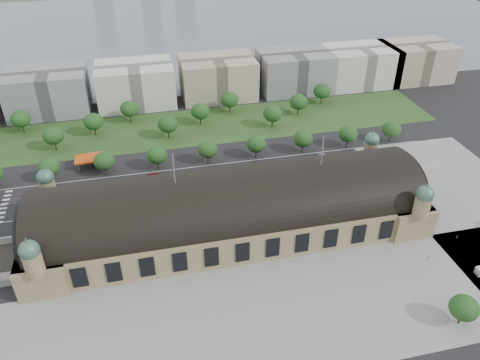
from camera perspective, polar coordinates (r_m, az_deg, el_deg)
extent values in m
plane|color=black|center=(184.73, -1.13, -6.20)|extent=(900.00, 900.00, 0.00)
cube|color=#92825A|center=(180.98, -1.15, -4.73)|extent=(150.00, 40.00, 12.00)
cube|color=#92825A|center=(182.88, -22.33, -7.27)|extent=(16.00, 43.00, 12.00)
cube|color=#92825A|center=(202.58, 17.74, -1.91)|extent=(16.00, 43.00, 12.00)
cylinder|color=black|center=(177.35, -1.17, -3.20)|extent=(144.00, 37.60, 37.60)
cylinder|color=black|center=(179.53, -24.74, -5.49)|extent=(1.20, 32.00, 32.00)
cylinder|color=black|center=(201.25, 19.61, 0.20)|extent=(1.20, 32.00, 32.00)
cylinder|color=#92825A|center=(194.01, -22.31, -1.05)|extent=(6.00, 6.00, 8.00)
sphere|color=#416958|center=(191.19, -22.65, 0.31)|extent=(6.40, 6.40, 6.40)
cone|color=#416958|center=(189.22, -22.90, 1.33)|extent=(1.00, 1.00, 2.50)
cylinder|color=#92825A|center=(212.68, 15.57, 3.46)|extent=(6.00, 6.00, 8.00)
sphere|color=#416958|center=(210.12, 15.79, 4.76)|extent=(6.40, 6.40, 6.40)
cone|color=#416958|center=(208.32, 15.96, 5.73)|extent=(1.00, 1.00, 2.50)
cylinder|color=#92825A|center=(160.89, -23.87, -9.29)|extent=(6.00, 6.00, 8.00)
sphere|color=#416958|center=(157.49, -24.31, -7.80)|extent=(6.40, 6.40, 6.40)
cone|color=#416958|center=(155.09, -24.65, -6.67)|extent=(1.00, 1.00, 2.50)
cylinder|color=#92825A|center=(182.97, 21.30, -3.00)|extent=(6.00, 6.00, 8.00)
sphere|color=#416958|center=(179.99, 21.65, -1.59)|extent=(6.40, 6.40, 6.40)
cone|color=#416958|center=(177.89, 21.91, -0.53)|extent=(1.00, 1.00, 2.50)
cylinder|color=#59595B|center=(164.31, -8.09, 1.38)|extent=(0.50, 0.50, 12.00)
cylinder|color=#59595B|center=(175.89, 10.00, 3.48)|extent=(0.50, 0.50, 12.00)
cube|color=gray|center=(156.25, 6.08, -15.68)|extent=(190.00, 48.00, 0.12)
cube|color=gray|center=(224.88, 25.50, -1.88)|extent=(56.00, 100.00, 0.12)
cube|color=black|center=(213.23, -8.53, -0.57)|extent=(260.00, 26.00, 0.10)
cube|color=#25471C|center=(261.10, -8.64, 6.12)|extent=(300.00, 45.00, 0.10)
cube|color=#D0480C|center=(232.69, -17.81, 2.55)|extent=(14.00, 9.00, 0.70)
cube|color=#59595B|center=(239.18, -17.16, 2.68)|extent=(7.00, 5.00, 3.20)
cylinder|color=#59595B|center=(237.36, -18.99, 2.24)|extent=(0.50, 0.50, 4.40)
cylinder|color=#59595B|center=(236.12, -16.36, 2.58)|extent=(0.50, 0.50, 4.40)
cylinder|color=#59595B|center=(231.85, -19.07, 1.45)|extent=(0.50, 0.50, 4.40)
cylinder|color=#59595B|center=(230.59, -16.38, 1.79)|extent=(0.50, 0.50, 4.40)
cube|color=slate|center=(454.22, -9.34, 17.83)|extent=(700.00, 320.00, 0.08)
cube|color=gray|center=(297.03, -22.36, 9.94)|extent=(45.00, 32.00, 24.00)
cube|color=silver|center=(292.51, -12.60, 11.32)|extent=(45.00, 32.00, 24.00)
cube|color=#B9A691|center=(296.47, -2.74, 12.37)|extent=(45.00, 32.00, 24.00)
cube|color=gray|center=(308.59, 6.67, 13.04)|extent=(45.00, 32.00, 24.00)
cube|color=silver|center=(325.73, 14.39, 13.34)|extent=(45.00, 32.00, 24.00)
cube|color=#B9A691|center=(345.21, 20.53, 13.41)|extent=(45.00, 32.00, 24.00)
cylinder|color=#2D2116|center=(228.84, -21.98, 0.33)|extent=(0.70, 0.70, 4.32)
ellipsoid|color=#1B4217|center=(226.23, -22.25, 1.46)|extent=(9.60, 9.60, 8.16)
cylinder|color=#2D2116|center=(225.49, -16.03, 1.09)|extent=(0.70, 0.70, 4.32)
ellipsoid|color=#1B4217|center=(222.84, -16.23, 2.23)|extent=(9.60, 9.60, 8.16)
cylinder|color=#2D2116|center=(224.67, -9.96, 1.84)|extent=(0.70, 0.70, 4.32)
ellipsoid|color=#1B4217|center=(222.02, -10.09, 3.00)|extent=(9.60, 9.60, 8.16)
cylinder|color=#2D2116|center=(226.41, -3.92, 2.57)|extent=(0.70, 0.70, 4.32)
ellipsoid|color=#1B4217|center=(223.77, -3.97, 3.73)|extent=(9.60, 9.60, 8.16)
cylinder|color=#2D2116|center=(230.65, 1.97, 3.25)|extent=(0.70, 0.70, 4.32)
ellipsoid|color=#1B4217|center=(228.06, 2.00, 4.40)|extent=(9.60, 9.60, 8.16)
cylinder|color=#2D2116|center=(237.25, 7.60, 3.87)|extent=(0.70, 0.70, 4.32)
ellipsoid|color=#1B4217|center=(234.73, 7.70, 4.99)|extent=(9.60, 9.60, 8.16)
cylinder|color=#2D2116|center=(246.02, 12.89, 4.42)|extent=(0.70, 0.70, 4.32)
ellipsoid|color=#1B4217|center=(243.60, 13.04, 5.50)|extent=(9.60, 9.60, 8.16)
cylinder|color=#2D2116|center=(256.75, 17.78, 4.89)|extent=(0.70, 0.70, 4.32)
ellipsoid|color=#1B4217|center=(254.42, 17.98, 5.93)|extent=(9.60, 9.60, 8.16)
cylinder|color=#2D2116|center=(279.68, -24.91, 5.72)|extent=(0.70, 0.70, 4.68)
ellipsoid|color=#1B4217|center=(277.38, -25.18, 6.76)|extent=(10.40, 10.40, 8.84)
cylinder|color=#2D2116|center=(254.73, -21.54, 3.91)|extent=(0.70, 0.70, 4.68)
ellipsoid|color=#1B4217|center=(252.20, -21.81, 5.04)|extent=(10.40, 10.40, 8.84)
cylinder|color=#2D2116|center=(262.76, -17.24, 5.70)|extent=(0.70, 0.70, 4.68)
ellipsoid|color=#1B4217|center=(260.31, -17.44, 6.82)|extent=(10.40, 10.40, 8.84)
cylinder|color=#2D2116|center=(272.42, -13.19, 7.35)|extent=(0.70, 0.70, 4.68)
ellipsoid|color=#1B4217|center=(270.06, -13.34, 8.44)|extent=(10.40, 10.40, 8.84)
cylinder|color=#2D2116|center=(251.09, -8.69, 5.56)|extent=(0.70, 0.70, 4.68)
ellipsoid|color=#1B4217|center=(248.52, -8.80, 6.73)|extent=(10.40, 10.40, 8.84)
cylinder|color=#2D2116|center=(263.38, -4.81, 7.21)|extent=(0.70, 0.70, 4.68)
ellipsoid|color=#1B4217|center=(260.93, -4.87, 8.34)|extent=(10.40, 10.40, 8.84)
cylinder|color=#2D2116|center=(276.95, -1.27, 8.68)|extent=(0.70, 0.70, 4.68)
ellipsoid|color=#1B4217|center=(274.63, -1.29, 9.77)|extent=(10.40, 10.40, 8.84)
cylinder|color=#2D2116|center=(260.19, 3.95, 6.91)|extent=(0.70, 0.70, 4.68)
ellipsoid|color=#1B4217|center=(257.72, 4.00, 8.05)|extent=(10.40, 10.40, 8.84)
cylinder|color=#2D2116|center=(276.02, 7.08, 8.34)|extent=(0.70, 0.70, 4.68)
ellipsoid|color=#1B4217|center=(273.69, 7.16, 9.43)|extent=(10.40, 10.40, 8.84)
cylinder|color=#2D2116|center=(292.73, 9.87, 9.59)|extent=(0.70, 0.70, 4.68)
ellipsoid|color=#1B4217|center=(290.53, 9.98, 10.62)|extent=(10.40, 10.40, 8.84)
cylinder|color=#2D2116|center=(165.75, 25.24, -15.03)|extent=(0.70, 0.70, 3.96)
ellipsoid|color=#1B4217|center=(162.43, 25.65, -13.87)|extent=(9.00, 9.00, 7.65)
imported|color=black|center=(208.41, -21.46, -3.43)|extent=(5.85, 3.02, 1.58)
imported|color=maroon|center=(219.64, -10.44, 0.58)|extent=(5.92, 2.96, 1.65)
imported|color=#192146|center=(212.37, -4.67, -0.21)|extent=(4.03, 1.68, 1.36)
imported|color=slate|center=(235.83, 9.89, 3.05)|extent=(4.42, 1.82, 1.43)
imported|color=silver|center=(238.84, 16.92, 2.42)|extent=(4.95, 2.59, 1.33)
imported|color=black|center=(203.48, -17.65, -3.53)|extent=(5.04, 3.20, 1.57)
imported|color=maroon|center=(206.32, -22.32, -4.07)|extent=(5.72, 4.16, 1.44)
imported|color=#171843|center=(202.60, -15.05, -3.25)|extent=(4.96, 3.70, 1.34)
imported|color=slate|center=(205.40, -21.09, -3.92)|extent=(5.06, 3.50, 1.60)
imported|color=white|center=(203.77, -18.22, -3.60)|extent=(4.57, 3.97, 1.49)
imported|color=gray|center=(202.81, -15.93, -3.33)|extent=(5.97, 5.27, 1.53)
imported|color=black|center=(202.28, -14.15, -3.16)|extent=(4.88, 4.04, 1.33)
imported|color=#D54722|center=(203.35, -7.33, -1.74)|extent=(12.21, 3.93, 3.34)
imported|color=silver|center=(207.08, 0.64, -0.75)|extent=(11.74, 3.53, 3.23)
imported|color=beige|center=(207.72, 1.61, -0.58)|extent=(12.93, 3.81, 3.56)
cube|color=white|center=(185.76, 27.12, -10.03)|extent=(1.86, 2.54, 2.06)
imported|color=gray|center=(184.52, 21.96, -8.88)|extent=(0.88, 0.61, 1.65)
imported|color=gray|center=(198.85, 24.94, -6.30)|extent=(0.65, 0.90, 1.68)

